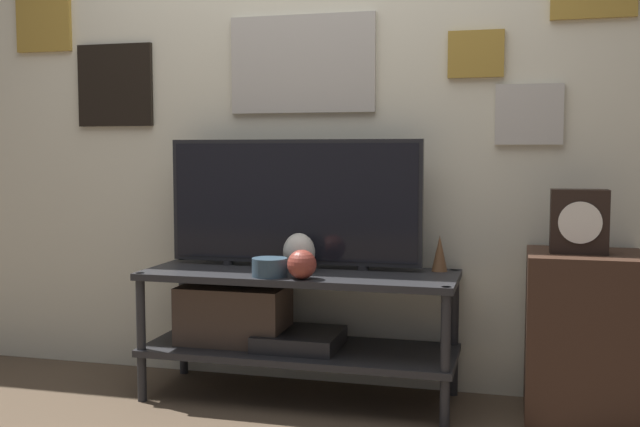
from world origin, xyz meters
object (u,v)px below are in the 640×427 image
vase_slim_bronze (440,253)px  vase_wide_bowl (270,267)px  vase_round_glass (302,264)px  vase_urn_stoneware (298,252)px  mantel_clock (579,221)px  television (294,202)px

vase_slim_bronze → vase_wide_bowl: bearing=-154.6°
vase_wide_bowl → vase_round_glass: 0.15m
vase_urn_stoneware → mantel_clock: bearing=0.6°
television → mantel_clock: television is taller
vase_slim_bronze → vase_urn_stoneware: bearing=-164.1°
vase_slim_bronze → vase_round_glass: bearing=-146.6°
vase_urn_stoneware → television: bearing=115.6°
television → vase_slim_bronze: size_ratio=7.31×
vase_urn_stoneware → mantel_clock: mantel_clock is taller
vase_round_glass → television: bearing=112.8°
vase_round_glass → mantel_clock: bearing=9.9°
vase_round_glass → vase_urn_stoneware: (-0.07, 0.18, 0.02)m
vase_urn_stoneware → vase_wide_bowl: bearing=-117.7°
television → vase_urn_stoneware: bearing=-64.4°
vase_slim_bronze → vase_urn_stoneware: size_ratio=0.94×
vase_round_glass → mantel_clock: (1.10, 0.19, 0.19)m
mantel_clock → vase_wide_bowl: bearing=-172.5°
television → mantel_clock: size_ratio=4.55×
vase_wide_bowl → mantel_clock: 1.28m
television → vase_urn_stoneware: 0.25m
television → vase_urn_stoneware: size_ratio=6.86×
vase_slim_bronze → mantel_clock: (0.57, -0.16, 0.17)m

